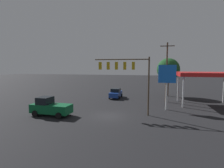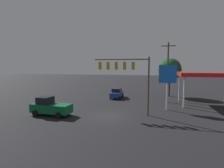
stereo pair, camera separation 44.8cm
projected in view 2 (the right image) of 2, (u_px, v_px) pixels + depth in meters
ground_plane at (108, 116)px, 22.45m from camera, size 200.00×200.00×0.00m
traffic_signal_assembly at (126, 71)px, 22.56m from camera, size 7.16×0.43×7.51m
utility_pole at (168, 71)px, 30.27m from camera, size 2.40×0.26×10.39m
gas_station_canopy at (207, 75)px, 27.89m from camera, size 8.66×6.30×5.35m
price_sign at (168, 77)px, 24.91m from camera, size 2.46×0.27×6.52m
pickup_parked at (50, 107)px, 22.54m from camera, size 5.31×2.50×2.40m
sedan_waiting at (117, 93)px, 34.81m from camera, size 2.18×4.46×1.93m
street_tree at (170, 69)px, 36.33m from camera, size 4.69×4.69×7.99m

